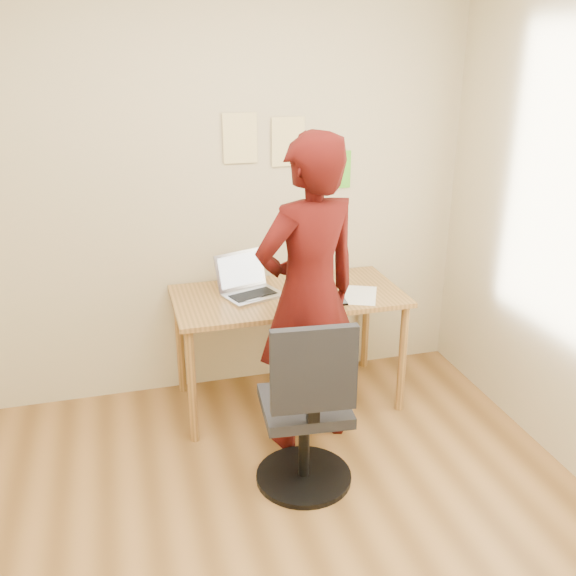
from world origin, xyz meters
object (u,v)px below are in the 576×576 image
object	(u,v)px
laptop	(248,286)
office_chair	(307,418)
desk	(288,307)
person	(309,296)
phone	(340,301)

from	to	relation	value
laptop	office_chair	bearing A→B (deg)	-103.68
desk	person	bearing A→B (deg)	-90.42
desk	phone	bearing A→B (deg)	-37.69
laptop	phone	xyz separation A→B (m)	(0.50, -0.27, -0.05)
desk	laptop	bearing A→B (deg)	164.03
desk	person	world-z (taller)	person
laptop	office_chair	world-z (taller)	laptop
desk	phone	world-z (taller)	phone
laptop	office_chair	distance (m)	1.02
phone	office_chair	size ratio (longest dim) A/B	0.14
phone	person	bearing A→B (deg)	-133.72
desk	office_chair	xyz separation A→B (m)	(-0.14, -0.87, -0.24)
office_chair	laptop	bearing A→B (deg)	100.66
desk	person	distance (m)	0.49
office_chair	person	xyz separation A→B (m)	(0.14, 0.44, 0.47)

